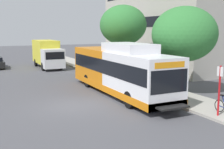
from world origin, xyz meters
The scene contains 8 objects.
ground_plane centered at (0.00, 8.00, 0.00)m, with size 120.00×120.00×0.00m, color #4C4C51.
sidewalk_curb centered at (7.00, 6.00, 0.07)m, with size 3.00×56.00×0.14m, color #A8A399.
transit_bus centered at (4.01, 1.66, 1.70)m, with size 2.58×12.25×3.65m.
bus_stop_sign_pole centered at (6.07, -5.49, 1.65)m, with size 0.10×0.36×2.60m.
street_tree_near_stop centered at (8.08, -0.26, 4.22)m, with size 4.49×4.49×6.00m.
street_tree_mid_block centered at (7.94, 8.46, 4.96)m, with size 4.50×4.50×6.74m.
box_truck_background centered at (2.69, 17.81, 1.74)m, with size 2.32×7.01×3.25m.
lattice_comm_tower centered at (16.27, 26.62, 8.31)m, with size 1.10×1.10×25.29m.
Camera 1 is at (-4.97, -15.68, 4.52)m, focal length 44.96 mm.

